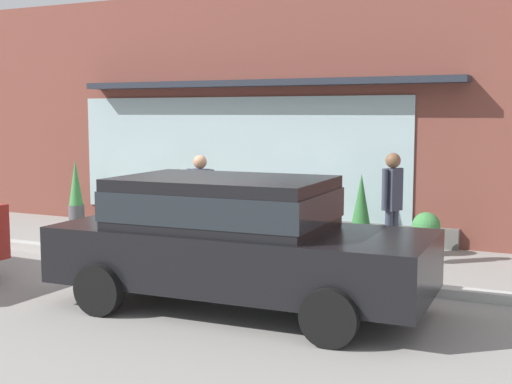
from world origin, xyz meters
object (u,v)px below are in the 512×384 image
object	(u,v)px
pedestrian_with_handbag	(202,198)
potted_plant_near_hydrant	(426,232)
parked_car_black	(233,235)
potted_plant_window_left	(236,210)
potted_plant_window_right	(179,202)
potted_plant_trailing_edge	(361,212)
potted_plant_corner_tall	(76,193)
potted_plant_doorstep	(120,215)
pedestrian_passerby	(392,200)
fire_hydrant	(159,228)

from	to	relation	value
pedestrian_with_handbag	potted_plant_near_hydrant	size ratio (longest dim) A/B	2.33
parked_car_black	potted_plant_window_left	world-z (taller)	parked_car_black
potted_plant_window_right	potted_plant_trailing_edge	bearing A→B (deg)	2.73
potted_plant_window_left	potted_plant_window_right	xyz separation A→B (m)	(-1.39, 0.23, 0.05)
parked_car_black	potted_plant_corner_tall	xyz separation A→B (m)	(-6.09, 4.33, -0.24)
parked_car_black	potted_plant_corner_tall	size ratio (longest dim) A/B	3.37
parked_car_black	potted_plant_doorstep	distance (m)	6.50
pedestrian_with_handbag	potted_plant_trailing_edge	world-z (taller)	pedestrian_with_handbag
potted_plant_near_hydrant	potted_plant_window_left	size ratio (longest dim) A/B	0.61
pedestrian_with_handbag	potted_plant_doorstep	distance (m)	3.56
pedestrian_passerby	potted_plant_near_hydrant	xyz separation A→B (m)	(0.32, 1.02, -0.63)
fire_hydrant	potted_plant_window_right	bearing A→B (deg)	111.89
potted_plant_corner_tall	potted_plant_window_left	world-z (taller)	potted_plant_corner_tall
potted_plant_doorstep	potted_plant_window_left	bearing A→B (deg)	-5.51
potted_plant_trailing_edge	potted_plant_corner_tall	world-z (taller)	potted_plant_corner_tall
pedestrian_passerby	potted_plant_trailing_edge	distance (m)	1.57
pedestrian_with_handbag	potted_plant_doorstep	size ratio (longest dim) A/B	3.19
pedestrian_passerby	potted_plant_window_left	world-z (taller)	pedestrian_passerby
fire_hydrant	potted_plant_window_right	size ratio (longest dim) A/B	0.65
potted_plant_window_left	potted_plant_window_right	world-z (taller)	potted_plant_window_right
fire_hydrant	pedestrian_passerby	xyz separation A→B (m)	(3.81, 0.70, 0.60)
pedestrian_passerby	potted_plant_trailing_edge	world-z (taller)	pedestrian_passerby
potted_plant_doorstep	potted_plant_near_hydrant	bearing A→B (deg)	-0.79
potted_plant_window_left	potted_plant_doorstep	size ratio (longest dim) A/B	2.26
potted_plant_window_right	pedestrian_with_handbag	bearing A→B (deg)	-48.68
potted_plant_doorstep	potted_plant_trailing_edge	bearing A→B (deg)	1.49
pedestrian_passerby	potted_plant_window_left	bearing A→B (deg)	98.01
fire_hydrant	potted_plant_near_hydrant	bearing A→B (deg)	22.72
potted_plant_near_hydrant	potted_plant_doorstep	world-z (taller)	potted_plant_near_hydrant
pedestrian_passerby	parked_car_black	xyz separation A→B (m)	(-1.11, -3.14, -0.13)
potted_plant_trailing_edge	potted_plant_window_left	size ratio (longest dim) A/B	1.09
pedestrian_with_handbag	potted_plant_doorstep	bearing A→B (deg)	144.77
potted_plant_corner_tall	potted_plant_window_left	bearing A→B (deg)	-4.97
potted_plant_corner_tall	potted_plant_doorstep	size ratio (longest dim) A/B	2.59
potted_plant_trailing_edge	potted_plant_window_right	size ratio (longest dim) A/B	1.00
parked_car_black	potted_plant_window_right	bearing A→B (deg)	126.50
potted_plant_corner_tall	potted_plant_window_left	size ratio (longest dim) A/B	1.15
potted_plant_corner_tall	pedestrian_with_handbag	bearing A→B (deg)	-23.93
fire_hydrant	pedestrian_passerby	size ratio (longest dim) A/B	0.48
potted_plant_near_hydrant	potted_plant_corner_tall	bearing A→B (deg)	178.74
parked_car_black	potted_plant_trailing_edge	world-z (taller)	parked_car_black
fire_hydrant	potted_plant_window_left	distance (m)	1.69
potted_plant_window_left	potted_plant_window_right	distance (m)	1.41
pedestrian_with_handbag	potted_plant_near_hydrant	xyz separation A→B (m)	(3.30, 1.70, -0.58)
potted_plant_trailing_edge	potted_plant_window_right	world-z (taller)	potted_plant_window_right
potted_plant_corner_tall	potted_plant_near_hydrant	bearing A→B (deg)	-1.26
potted_plant_corner_tall	potted_plant_window_right	xyz separation A→B (m)	(2.67, -0.12, -0.03)
pedestrian_passerby	potted_plant_doorstep	world-z (taller)	pedestrian_passerby
potted_plant_window_left	potted_plant_doorstep	distance (m)	2.88
potted_plant_trailing_edge	potted_plant_window_left	bearing A→B (deg)	-169.79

